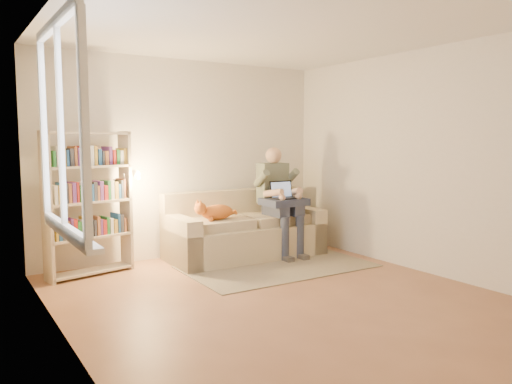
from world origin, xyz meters
TOP-DOWN VIEW (x-y plane):
  - floor at (0.00, 0.00)m, footprint 4.50×4.50m
  - ceiling at (0.00, 0.00)m, footprint 4.00×4.50m
  - wall_left at (-2.00, 0.00)m, footprint 0.02×4.50m
  - wall_right at (2.00, 0.00)m, footprint 0.02×4.50m
  - wall_back at (0.00, 2.25)m, footprint 4.00×0.02m
  - wall_front at (0.00, -2.25)m, footprint 4.00×0.02m
  - window at (-1.95, 0.20)m, footprint 0.12×1.52m
  - sofa at (0.61, 1.74)m, footprint 2.07×0.98m
  - person at (1.06, 1.58)m, footprint 0.41×0.65m
  - cat at (0.12, 1.63)m, footprint 0.66×0.24m
  - blanket at (1.05, 1.44)m, footprint 0.55×0.46m
  - laptop at (1.05, 1.45)m, footprint 0.35×0.27m
  - bookshelf at (-1.35, 1.90)m, footprint 1.13×0.45m
  - rug at (0.68, 1.04)m, footprint 2.27×1.36m

SIDE VIEW (x-z plane):
  - floor at x=0.00m, z-range 0.00..0.00m
  - rug at x=0.68m, z-range 0.00..0.01m
  - sofa at x=0.61m, z-range -0.12..0.75m
  - cat at x=0.12m, z-range 0.54..0.77m
  - blanket at x=1.05m, z-range 0.69..0.78m
  - person at x=1.06m, z-range 0.09..1.55m
  - laptop at x=1.05m, z-range 0.69..0.99m
  - bookshelf at x=-1.35m, z-range 0.09..1.74m
  - wall_left at x=-2.00m, z-range 0.00..2.60m
  - wall_right at x=2.00m, z-range 0.00..2.60m
  - wall_back at x=0.00m, z-range 0.00..2.60m
  - wall_front at x=0.00m, z-range 0.00..2.60m
  - window at x=-1.95m, z-range 0.53..2.22m
  - ceiling at x=0.00m, z-range 2.59..2.61m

